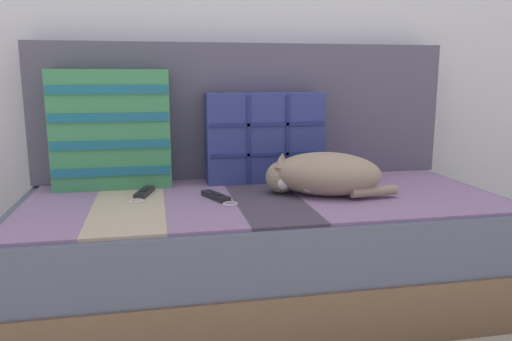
% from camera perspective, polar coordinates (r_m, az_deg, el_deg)
% --- Properties ---
extents(ground_plane, '(14.00, 14.00, 0.00)m').
position_cam_1_polar(ground_plane, '(1.81, 1.48, -15.62)').
color(ground_plane, '#A89E8E').
extents(couch, '(1.72, 0.87, 0.39)m').
position_cam_1_polar(couch, '(1.84, 0.69, -8.65)').
color(couch, brown).
rests_on(couch, ground_plane).
extents(sofa_backrest, '(1.68, 0.14, 0.54)m').
position_cam_1_polar(sofa_backrest, '(2.10, -1.40, 6.87)').
color(sofa_backrest, '#514C60').
rests_on(sofa_backrest, couch).
extents(throw_pillow_quilted, '(0.46, 0.14, 0.35)m').
position_cam_1_polar(throw_pillow_quilted, '(1.98, 0.95, 3.81)').
color(throw_pillow_quilted, navy).
rests_on(throw_pillow_quilted, couch).
extents(throw_pillow_striped, '(0.43, 0.14, 0.44)m').
position_cam_1_polar(throw_pillow_striped, '(1.93, -16.19, 4.54)').
color(throw_pillow_striped, '#3D8956').
rests_on(throw_pillow_striped, couch).
extents(sleeping_cat, '(0.44, 0.33, 0.15)m').
position_cam_1_polar(sleeping_cat, '(1.76, 7.45, -0.48)').
color(sleeping_cat, gray).
rests_on(sleeping_cat, couch).
extents(game_remote_near, '(0.09, 0.20, 0.02)m').
position_cam_1_polar(game_remote_near, '(1.80, -12.70, -2.51)').
color(game_remote_near, black).
rests_on(game_remote_near, couch).
extents(game_remote_far, '(0.11, 0.19, 0.02)m').
position_cam_1_polar(game_remote_far, '(1.71, -4.51, -3.00)').
color(game_remote_far, black).
rests_on(game_remote_far, couch).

